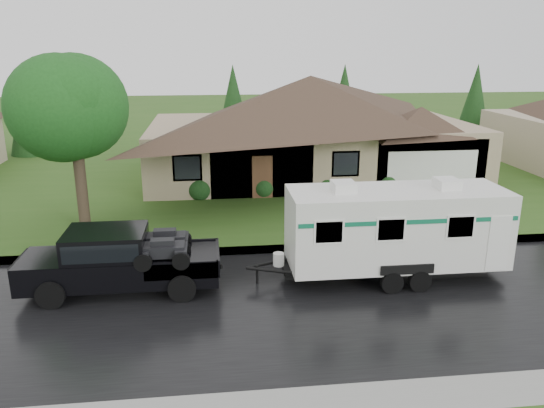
{
  "coord_description": "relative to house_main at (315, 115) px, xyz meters",
  "views": [
    {
      "loc": [
        -3.69,
        -16.02,
        7.29
      ],
      "look_at": [
        -1.58,
        2.0,
        1.9
      ],
      "focal_mm": 35.0,
      "sensor_mm": 36.0,
      "label": 1
    }
  ],
  "objects": [
    {
      "name": "road",
      "position": [
        -2.29,
        -15.84,
        -3.59
      ],
      "size": [
        140.0,
        8.0,
        0.01
      ],
      "primitive_type": "cube",
      "color": "black",
      "rests_on": "ground"
    },
    {
      "name": "tree_left_green",
      "position": [
        -11.26,
        -8.3,
        1.5
      ],
      "size": [
        4.3,
        4.3,
        7.11
      ],
      "color": "#382B1E",
      "rests_on": "lawn"
    },
    {
      "name": "ground",
      "position": [
        -2.29,
        -13.84,
        -3.59
      ],
      "size": [
        140.0,
        140.0,
        0.0
      ],
      "primitive_type": "plane",
      "color": "#2F551A",
      "rests_on": "ground"
    },
    {
      "name": "curb",
      "position": [
        -2.29,
        -11.59,
        -3.52
      ],
      "size": [
        140.0,
        0.5,
        0.15
      ],
      "primitive_type": "cube",
      "color": "gray",
      "rests_on": "ground"
    },
    {
      "name": "pickup_truck",
      "position": [
        -8.96,
        -14.31,
        -2.53
      ],
      "size": [
        5.93,
        2.25,
        1.98
      ],
      "color": "black",
      "rests_on": "ground"
    },
    {
      "name": "travel_trailer",
      "position": [
        -0.15,
        -14.31,
        -1.85
      ],
      "size": [
        7.31,
        2.57,
        3.28
      ],
      "color": "white",
      "rests_on": "ground"
    },
    {
      "name": "lawn",
      "position": [
        -2.29,
        1.16,
        -3.52
      ],
      "size": [
        140.0,
        26.0,
        0.15
      ],
      "primitive_type": "cube",
      "color": "#2F551A",
      "rests_on": "ground"
    },
    {
      "name": "shrub_row",
      "position": [
        -0.29,
        -4.54,
        -2.94
      ],
      "size": [
        13.6,
        1.0,
        1.0
      ],
      "color": "#143814",
      "rests_on": "lawn"
    },
    {
      "name": "house_main",
      "position": [
        0.0,
        0.0,
        0.0
      ],
      "size": [
        19.44,
        10.8,
        6.9
      ],
      "color": "tan",
      "rests_on": "lawn"
    }
  ]
}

